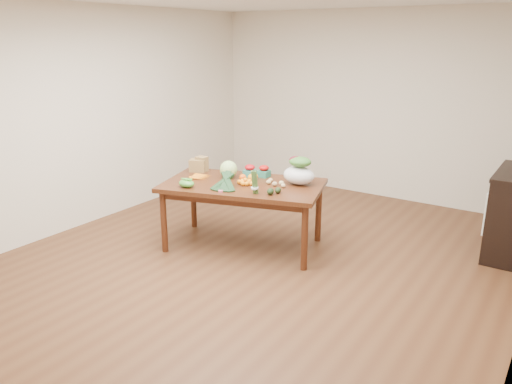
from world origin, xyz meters
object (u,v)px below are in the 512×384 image
Objects in this scene: mandarin_cluster at (245,181)px; asparagus_bundle at (255,182)px; dining_table at (243,215)px; kale_bunch at (224,182)px; salad_bag at (299,172)px; paper_bag at (198,164)px; cabbage at (229,169)px.

asparagus_bundle reaches higher than mandarin_cluster.
dining_table is 0.65m from asparagus_bundle.
asparagus_bundle reaches higher than kale_bunch.
salad_bag reaches higher than mandarin_cluster.
asparagus_bundle is at bearing -54.26° from dining_table.
paper_bag is at bearing 169.82° from mandarin_cluster.
salad_bag is (0.53, 0.31, 0.51)m from dining_table.
dining_table is 0.55m from kale_bunch.
paper_bag is 1.27× the size of cabbage.
mandarin_cluster is 0.50× the size of salad_bag.
kale_bunch is 0.37m from asparagus_bundle.
asparagus_bundle is at bearing -109.94° from salad_bag.
dining_table is 4.84× the size of salad_bag.
salad_bag is at bearing 35.16° from mandarin_cluster.
asparagus_bundle is 0.60m from salad_bag.
paper_bag reaches higher than mandarin_cluster.
cabbage is 0.68m from asparagus_bundle.
paper_bag is 1.29m from salad_bag.
kale_bunch is (0.71, -0.42, -0.01)m from paper_bag.
paper_bag is at bearing 132.56° from kale_bunch.
cabbage is 0.46m from kale_bunch.
cabbage is 0.56× the size of salad_bag.
kale_bunch reaches higher than dining_table.
dining_table is 6.82× the size of paper_bag.
cabbage is at bearing -3.19° from paper_bag.
asparagus_bundle reaches higher than cabbage.
cabbage reaches higher than paper_bag.
kale_bunch is 1.11× the size of salad_bag.
mandarin_cluster is (0.79, -0.14, -0.05)m from paper_bag.
mandarin_cluster is at bearing -144.84° from salad_bag.
mandarin_cluster is 0.60m from salad_bag.
kale_bunch is at bearing -30.65° from paper_bag.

